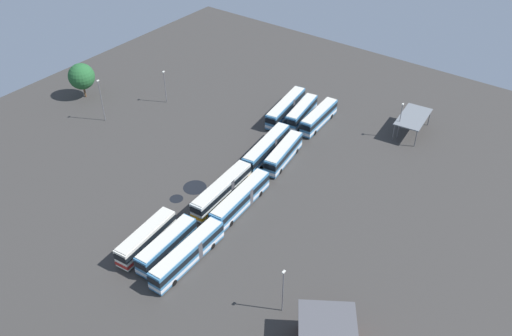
{
  "coord_description": "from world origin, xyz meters",
  "views": [
    {
      "loc": [
        62.34,
        48.52,
        60.51
      ],
      "look_at": [
        -1.47,
        1.3,
        1.59
      ],
      "focal_mm": 38.03,
      "sensor_mm": 36.0,
      "label": 1
    }
  ],
  "objects": [
    {
      "name": "bus_row3_slot1",
      "position": [
        22.86,
        2.39,
        1.91
      ],
      "size": [
        11.87,
        3.23,
        3.62
      ],
      "color": "teal",
      "rests_on": "ground_plane"
    },
    {
      "name": "ground_plane",
      "position": [
        0.0,
        0.0,
        0.0
      ],
      "size": [
        125.59,
        125.59,
        0.0
      ],
      "primitive_type": "plane",
      "color": "#383533"
    },
    {
      "name": "puddle_front_lane",
      "position": [
        8.02,
        -5.31,
        0.0
      ],
      "size": [
        4.22,
        4.22,
        0.01
      ],
      "primitive_type": "cylinder",
      "color": "black",
      "rests_on": "ground_plane"
    },
    {
      "name": "bus_row2_slot2",
      "position": [
        7.52,
        4.73,
        1.91
      ],
      "size": [
        14.8,
        3.51,
        3.62
      ],
      "color": "teal",
      "rests_on": "ground_plane"
    },
    {
      "name": "lamp_post_near_entrance",
      "position": [
        21.26,
        22.61,
        4.33
      ],
      "size": [
        0.56,
        0.28,
        7.83
      ],
      "color": "slate",
      "rests_on": "ground_plane"
    },
    {
      "name": "lamp_post_by_building",
      "position": [
        2.18,
        -35.88,
        5.17
      ],
      "size": [
        0.56,
        0.28,
        9.5
      ],
      "color": "slate",
      "rests_on": "ground_plane"
    },
    {
      "name": "bus_row0_slot2",
      "position": [
        -23.21,
        1.5,
        1.91
      ],
      "size": [
        12.45,
        3.31,
        3.62
      ],
      "color": "teal",
      "rests_on": "ground_plane"
    },
    {
      "name": "maintenance_shelter",
      "position": [
        -32.01,
        18.23,
        3.61
      ],
      "size": [
        10.26,
        6.11,
        3.81
      ],
      "color": "slate",
      "rests_on": "ground_plane"
    },
    {
      "name": "puddle_centre_drain",
      "position": [
        12.3,
        -5.77,
        0.0
      ],
      "size": [
        2.4,
        2.4,
        0.01
      ],
      "primitive_type": "cylinder",
      "color": "black",
      "rests_on": "ground_plane"
    },
    {
      "name": "bus_row1_slot2",
      "position": [
        -7.98,
        2.94,
        1.91
      ],
      "size": [
        12.19,
        4.28,
        3.62
      ],
      "color": "teal",
      "rests_on": "ground_plane"
    },
    {
      "name": "bus_row1_slot1",
      "position": [
        -7.52,
        -0.66,
        1.91
      ],
      "size": [
        14.86,
        4.26,
        3.62
      ],
      "color": "teal",
      "rests_on": "ground_plane"
    },
    {
      "name": "lamp_post_mid_lot",
      "position": [
        -28.63,
        16.79,
        4.32
      ],
      "size": [
        0.56,
        0.28,
        7.81
      ],
      "color": "slate",
      "rests_on": "ground_plane"
    },
    {
      "name": "puddle_back_corner",
      "position": [
        1.99,
        -2.8,
        0.0
      ],
      "size": [
        1.94,
        1.94,
        0.01
      ],
      "primitive_type": "cylinder",
      "color": "black",
      "rests_on": "ground_plane"
    },
    {
      "name": "bus_row0_slot1",
      "position": [
        -22.68,
        -2.46,
        1.91
      ],
      "size": [
        11.75,
        4.27,
        3.62
      ],
      "color": "teal",
      "rests_on": "ground_plane"
    },
    {
      "name": "lamp_post_far_corner",
      "position": [
        -11.22,
        -30.82,
        4.22
      ],
      "size": [
        0.56,
        0.28,
        7.61
      ],
      "color": "slate",
      "rests_on": "ground_plane"
    },
    {
      "name": "bus_row3_slot2",
      "position": [
        22.27,
        6.16,
        1.91
      ],
      "size": [
        14.75,
        3.01,
        3.62
      ],
      "color": "teal",
      "rests_on": "ground_plane"
    },
    {
      "name": "tree_south_edge",
      "position": [
        -2.05,
        -47.48,
        5.11
      ],
      "size": [
        5.85,
        5.85,
        8.04
      ],
      "color": "brown",
      "rests_on": "ground_plane"
    },
    {
      "name": "bus_row0_slot0",
      "position": [
        -22.32,
        -6.18,
        1.91
      ],
      "size": [
        14.87,
        4.56,
        3.62
      ],
      "color": "teal",
      "rests_on": "ground_plane"
    },
    {
      "name": "bus_row3_slot0",
      "position": [
        23.57,
        -1.29,
        1.91
      ],
      "size": [
        11.89,
        3.56,
        3.62
      ],
      "color": "silver",
      "rests_on": "ground_plane"
    },
    {
      "name": "bus_row2_slot1",
      "position": [
        7.47,
        0.63,
        1.91
      ],
      "size": [
        14.8,
        3.48,
        3.62
      ],
      "color": "silver",
      "rests_on": "ground_plane"
    }
  ]
}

